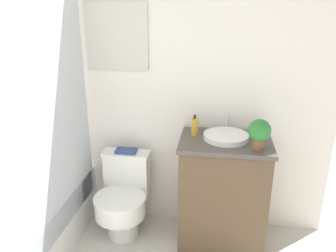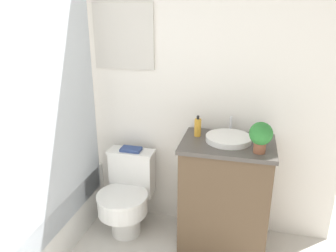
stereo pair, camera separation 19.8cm
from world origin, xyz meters
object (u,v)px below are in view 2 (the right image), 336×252
object	(u,v)px
sink	(229,138)
soap_bottle	(198,127)
toilet	(127,195)
book_on_tank	(131,149)
potted_plant	(261,135)

from	to	relation	value
sink	soap_bottle	xyz separation A→B (m)	(-0.23, 0.05, 0.05)
toilet	book_on_tank	size ratio (longest dim) A/B	3.98
toilet	sink	bearing A→B (deg)	2.07
potted_plant	book_on_tank	bearing A→B (deg)	165.46
sink	soap_bottle	bearing A→B (deg)	168.36
toilet	book_on_tank	world-z (taller)	book_on_tank
toilet	soap_bottle	world-z (taller)	soap_bottle
book_on_tank	toilet	bearing A→B (deg)	-90.00
toilet	soap_bottle	distance (m)	0.84
sink	book_on_tank	bearing A→B (deg)	172.10
sink	potted_plant	xyz separation A→B (m)	(0.21, -0.15, 0.10)
soap_bottle	book_on_tank	xyz separation A→B (m)	(-0.56, 0.06, -0.27)
sink	book_on_tank	xyz separation A→B (m)	(-0.79, 0.11, -0.22)
soap_bottle	book_on_tank	size ratio (longest dim) A/B	0.93
potted_plant	book_on_tank	size ratio (longest dim) A/B	1.25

